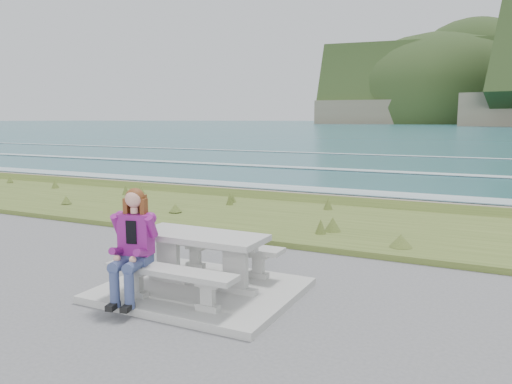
# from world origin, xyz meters

# --- Properties ---
(concrete_slab) EXTENTS (2.60, 2.10, 0.10)m
(concrete_slab) POSITION_xyz_m (0.00, 0.00, 0.05)
(concrete_slab) COLOR #9F9F99
(concrete_slab) RESTS_ON ground
(picnic_table) EXTENTS (1.80, 0.75, 0.75)m
(picnic_table) POSITION_xyz_m (0.00, 0.00, 0.68)
(picnic_table) COLOR #9F9F99
(picnic_table) RESTS_ON concrete_slab
(bench_landward) EXTENTS (1.80, 0.35, 0.45)m
(bench_landward) POSITION_xyz_m (0.00, -0.70, 0.45)
(bench_landward) COLOR #9F9F99
(bench_landward) RESTS_ON concrete_slab
(bench_seaward) EXTENTS (1.80, 0.35, 0.45)m
(bench_seaward) POSITION_xyz_m (0.00, 0.70, 0.45)
(bench_seaward) COLOR #9F9F99
(bench_seaward) RESTS_ON concrete_slab
(grass_verge) EXTENTS (160.00, 4.50, 0.22)m
(grass_verge) POSITION_xyz_m (0.00, 5.00, 0.00)
(grass_verge) COLOR #3E501E
(grass_verge) RESTS_ON ground
(shore_drop) EXTENTS (160.00, 0.80, 2.20)m
(shore_drop) POSITION_xyz_m (0.00, 7.90, 0.00)
(shore_drop) COLOR #6B6150
(shore_drop) RESTS_ON ground
(ocean) EXTENTS (1600.00, 1600.00, 0.09)m
(ocean) POSITION_xyz_m (0.00, 25.09, -1.74)
(ocean) COLOR #20535D
(ocean) RESTS_ON ground
(seated_woman) EXTENTS (0.53, 0.77, 1.43)m
(seated_woman) POSITION_xyz_m (-0.50, -0.83, 0.62)
(seated_woman) COLOR navy
(seated_woman) RESTS_ON concrete_slab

